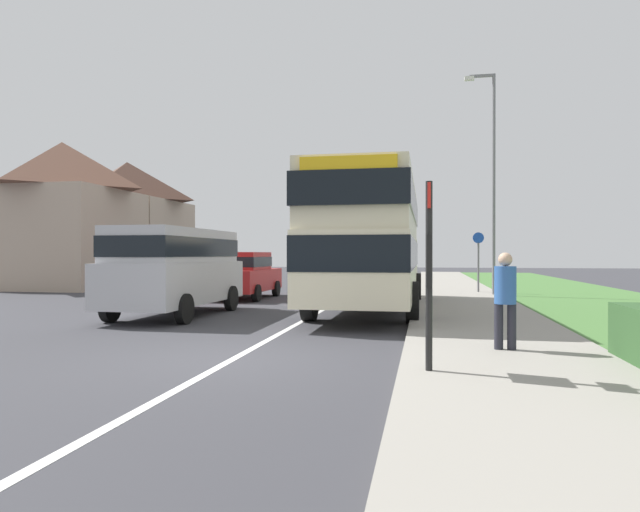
{
  "coord_description": "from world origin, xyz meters",
  "views": [
    {
      "loc": [
        2.95,
        -8.34,
        1.65
      ],
      "look_at": [
        0.56,
        4.16,
        1.6
      ],
      "focal_mm": 31.0,
      "sensor_mm": 36.0,
      "label": 1
    }
  ],
  "objects": [
    {
      "name": "pavement_near_side",
      "position": [
        4.2,
        6.0,
        0.06
      ],
      "size": [
        3.2,
        68.0,
        0.12
      ],
      "primitive_type": "cube",
      "color": "gray",
      "rests_on": "ground_plane"
    },
    {
      "name": "ground_plane",
      "position": [
        0.0,
        0.0,
        0.0
      ],
      "size": [
        120.0,
        120.0,
        0.0
      ],
      "primitive_type": "plane",
      "color": "#38383D"
    },
    {
      "name": "lane_marking_centre",
      "position": [
        0.0,
        8.0,
        0.0
      ],
      "size": [
        0.14,
        60.0,
        0.01
      ],
      "primitive_type": "cube",
      "color": "silver",
      "rests_on": "ground_plane"
    },
    {
      "name": "house_terrace_far_side",
      "position": [
        -14.39,
        18.58,
        3.54
      ],
      "size": [
        6.01,
        11.77,
        7.08
      ],
      "color": "tan",
      "rests_on": "ground_plane"
    },
    {
      "name": "street_lamp_mid",
      "position": [
        5.39,
        13.34,
        4.78
      ],
      "size": [
        1.14,
        0.2,
        8.44
      ],
      "color": "slate",
      "rests_on": "ground_plane"
    },
    {
      "name": "parked_van_silver",
      "position": [
        -3.56,
        5.34,
        1.36
      ],
      "size": [
        2.11,
        5.12,
        2.3
      ],
      "color": "#B7B7BC",
      "rests_on": "ground_plane"
    },
    {
      "name": "double_decker_bus",
      "position": [
        1.41,
        7.57,
        2.14
      ],
      "size": [
        2.8,
        9.75,
        3.7
      ],
      "color": "beige",
      "rests_on": "ground_plane"
    },
    {
      "name": "parked_car_red",
      "position": [
        -3.67,
        11.12,
        0.94
      ],
      "size": [
        1.99,
        4.13,
        1.71
      ],
      "color": "#B21E1E",
      "rests_on": "ground_plane"
    },
    {
      "name": "pedestrian_at_stop",
      "position": [
        4.21,
        0.87,
        0.98
      ],
      "size": [
        0.34,
        0.34,
        1.67
      ],
      "color": "#23232D",
      "rests_on": "ground_plane"
    },
    {
      "name": "bus_stop_sign",
      "position": [
        3.0,
        -0.97,
        1.54
      ],
      "size": [
        0.09,
        0.52,
        2.6
      ],
      "color": "black",
      "rests_on": "ground_plane"
    },
    {
      "name": "cycle_route_sign",
      "position": [
        5.05,
        14.74,
        1.43
      ],
      "size": [
        0.44,
        0.08,
        2.52
      ],
      "color": "slate",
      "rests_on": "ground_plane"
    }
  ]
}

